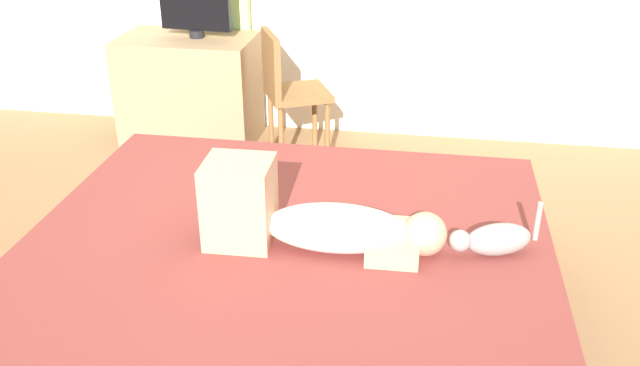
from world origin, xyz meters
The scene contains 8 objects.
ground_plane centered at (0.00, 0.00, 0.00)m, with size 16.00×16.00×0.00m, color olive.
bed centered at (0.05, 0.10, 0.23)m, with size 2.16×1.91×0.47m.
person_lying centered at (0.15, 0.05, 0.59)m, with size 0.94×0.29×0.34m.
cat centered at (0.85, 0.09, 0.54)m, with size 0.34×0.19×0.21m.
desk centered at (-1.05, 2.07, 0.37)m, with size 0.90×0.56×0.74m.
tv_monitor centered at (-0.98, 2.07, 0.92)m, with size 0.48×0.10×0.35m.
cup centered at (-0.83, 2.28, 0.79)m, with size 0.06×0.06×0.10m, color teal.
chair_by_desk centered at (-0.32, 1.83, 0.51)m, with size 0.51×0.51×0.86m.
Camera 1 is at (0.56, -2.19, 1.89)m, focal length 37.98 mm.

